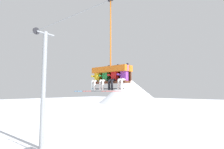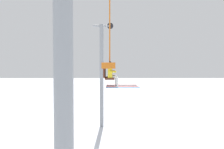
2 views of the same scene
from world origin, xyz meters
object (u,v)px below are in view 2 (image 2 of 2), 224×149
at_px(chairlift_chair, 108,67).
at_px(skier_yellow, 113,74).
at_px(skier_purple, 112,73).
at_px(skier_green, 112,74).
at_px(skier_red, 112,73).
at_px(lift_tower_far, 102,73).
at_px(lift_tower_near, 65,97).

height_order(chairlift_chair, skier_yellow, chairlift_chair).
bearing_deg(skier_purple, skier_green, 180.00).
bearing_deg(skier_red, chairlift_chair, 143.68).
bearing_deg(skier_green, lift_tower_far, 6.01).
bearing_deg(lift_tower_near, skier_green, -7.11).
distance_m(lift_tower_near, skier_purple, 8.61).
bearing_deg(skier_yellow, chairlift_chair, 14.35).
relative_size(chairlift_chair, skier_yellow, 2.82).
distance_m(lift_tower_near, lift_tower_far, 16.21).
bearing_deg(skier_purple, skier_yellow, -179.77).
bearing_deg(lift_tower_far, skier_red, -173.58).
height_order(lift_tower_near, lift_tower_far, same).
xyz_separation_m(lift_tower_far, skier_green, (-8.80, -0.93, 0.22)).
xyz_separation_m(skier_red, skier_purple, (0.57, 0.00, 0.00)).
height_order(lift_tower_near, skier_yellow, lift_tower_near).
height_order(skier_green, skier_red, same).
distance_m(lift_tower_near, skier_green, 7.47).
height_order(lift_tower_near, chairlift_chair, lift_tower_near).
xyz_separation_m(chairlift_chair, skier_green, (-0.28, -0.21, -0.34)).
distance_m(lift_tower_far, skier_yellow, 9.42).
bearing_deg(lift_tower_near, skier_yellow, -7.76).
distance_m(chairlift_chair, skier_red, 0.49).
relative_size(lift_tower_far, skier_green, 5.66).
bearing_deg(lift_tower_far, skier_purple, -173.10).
bearing_deg(lift_tower_near, chairlift_chair, -5.29).
bearing_deg(skier_purple, chairlift_chair, 166.13).
bearing_deg(skier_yellow, lift_tower_near, 172.24).
relative_size(chairlift_chair, skier_green, 2.82).
relative_size(lift_tower_far, skier_purple, 5.66).
xyz_separation_m(skier_green, skier_purple, (1.15, 0.00, 0.00)).
bearing_deg(skier_green, chairlift_chair, 36.95).
distance_m(lift_tower_far, chairlift_chair, 8.56).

